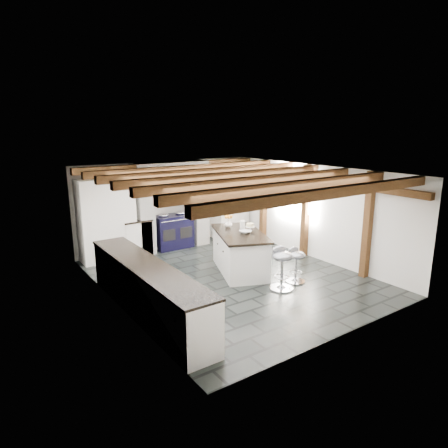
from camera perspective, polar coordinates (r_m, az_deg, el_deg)
ground at (r=8.74m, az=0.97°, el=-7.63°), size 6.00×6.00×0.00m
room_shell at (r=9.27m, az=-7.20°, el=0.43°), size 6.00×6.03×6.00m
range_cooker at (r=10.77m, az=-7.36°, el=-0.97°), size 1.00×0.63×0.99m
kitchen_island at (r=8.97m, az=2.28°, el=-3.92°), size 1.57×2.06×1.21m
bar_stool_near at (r=8.47m, az=10.23°, el=-5.18°), size 0.41×0.41×0.76m
bar_stool_far at (r=8.04m, az=8.26°, el=-5.52°), size 0.51×0.51×0.89m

